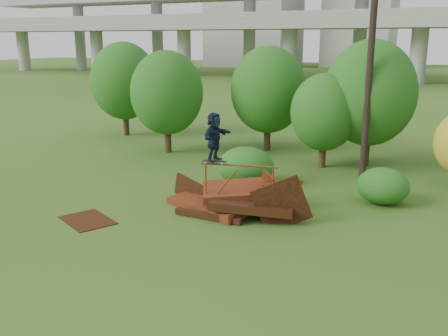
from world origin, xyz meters
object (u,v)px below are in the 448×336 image
at_px(skater, 214,137).
at_px(scrap_pile, 234,200).
at_px(flat_plate, 87,220).
at_px(utility_pole, 370,70).

bearing_deg(skater, scrap_pile, -35.18).
height_order(scrap_pile, flat_plate, scrap_pile).
xyz_separation_m(scrap_pile, skater, (-0.47, -0.58, 2.29)).
xyz_separation_m(scrap_pile, utility_pole, (3.12, 6.56, 4.17)).
relative_size(scrap_pile, flat_plate, 3.09).
bearing_deg(scrap_pile, flat_plate, -143.04).
relative_size(scrap_pile, skater, 3.50).
bearing_deg(scrap_pile, skater, -128.64).
xyz_separation_m(scrap_pile, flat_plate, (-3.95, -2.97, -0.38)).
bearing_deg(skater, utility_pole, -23.20).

